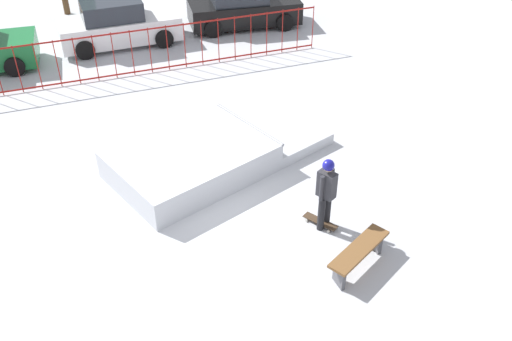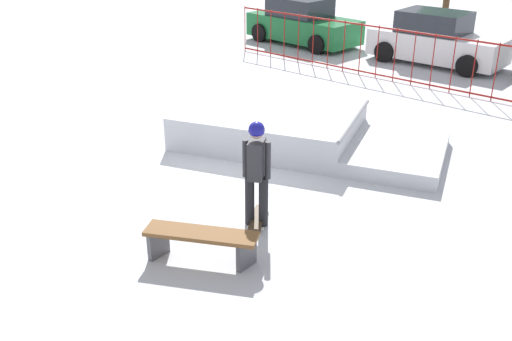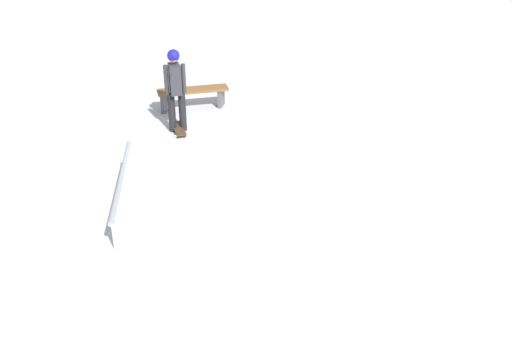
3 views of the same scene
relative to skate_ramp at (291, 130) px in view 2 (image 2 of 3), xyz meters
The scene contains 8 objects.
ground_plane 1.68m from the skate_ramp, 99.22° to the right, with size 60.00×60.00×0.00m, color #B7BABF.
skate_ramp is the anchor object (origin of this frame).
skater 3.55m from the skate_ramp, 63.05° to the right, with size 0.40×0.44×1.73m.
skateboard 3.41m from the skate_ramp, 62.92° to the right, with size 0.57×0.79×0.09m.
perimeter_fence 5.74m from the skate_ramp, 92.64° to the left, with size 11.90×0.49×1.50m.
park_bench 4.72m from the skate_ramp, 69.60° to the right, with size 1.61×1.07×0.48m.
parked_car_green 9.71m from the skate_ramp, 123.40° to the left, with size 4.27×2.28×1.60m.
parked_car_white 8.40m from the skate_ramp, 93.18° to the left, with size 4.14×2.00×1.60m.
Camera 2 is at (6.98, -7.86, 4.68)m, focal length 41.48 mm.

